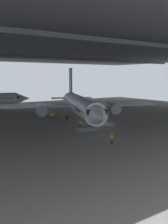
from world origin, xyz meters
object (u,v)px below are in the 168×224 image
Objects in this scene: boarding_stairs at (87,127)px; baggage_tug at (52,114)px; crew_worker_near_nose at (112,138)px; airplane_main at (80,105)px; crew_worker_by_stairs at (80,123)px.

boarding_stairs is 19.35m from baggage_tug.
boarding_stairs is 2.89× the size of crew_worker_near_nose.
airplane_main is 10.03m from baggage_tug.
baggage_tug is at bearing 79.36° from crew_worker_near_nose.
airplane_main is 22.71× the size of crew_worker_near_nose.
airplane_main is at bearing 69.19° from crew_worker_near_nose.
crew_worker_by_stairs reaches higher than baggage_tug.
crew_worker_by_stairs is (-4.92, -7.61, -2.61)m from airplane_main.
boarding_stairs is at bearing -98.28° from baggage_tug.
airplane_main is 7.85× the size of boarding_stairs.
boarding_stairs reaches higher than crew_worker_near_nose.
boarding_stairs is at bearing -116.69° from airplane_main.
airplane_main is 21.74× the size of crew_worker_by_stairs.
crew_worker_near_nose is (-7.74, -20.36, -2.66)m from airplane_main.
crew_worker_near_nose reaches higher than baggage_tug.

